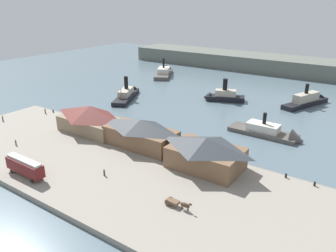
{
  "coord_description": "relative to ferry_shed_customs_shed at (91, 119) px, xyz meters",
  "views": [
    {
      "loc": [
        48.15,
        -70.06,
        36.85
      ],
      "look_at": [
        -2.82,
        4.59,
        2.0
      ],
      "focal_mm": 35.16,
      "sensor_mm": 36.0,
      "label": 1
    }
  ],
  "objects": [
    {
      "name": "ground_plane",
      "position": [
        19.8,
        9.62,
        -5.11
      ],
      "size": [
        320.0,
        320.0,
        0.0
      ],
      "primitive_type": "plane",
      "color": "slate"
    },
    {
      "name": "quay_promenade",
      "position": [
        19.8,
        -12.38,
        -4.51
      ],
      "size": [
        110.0,
        36.0,
        1.2
      ],
      "primitive_type": "cube",
      "color": "gray",
      "rests_on": "ground"
    },
    {
      "name": "seawall_edge",
      "position": [
        19.8,
        6.02,
        -4.61
      ],
      "size": [
        110.0,
        0.8,
        1.0
      ],
      "primitive_type": "cube",
      "color": "slate",
      "rests_on": "ground"
    },
    {
      "name": "ferry_shed_customs_shed",
      "position": [
        0.0,
        0.0,
        0.0
      ],
      "size": [
        19.19,
        10.03,
        7.68
      ],
      "color": "#847056",
      "rests_on": "quay_promenade"
    },
    {
      "name": "ferry_shed_central_terminal",
      "position": [
        17.98,
        0.21,
        -0.27
      ],
      "size": [
        19.55,
        9.06,
        7.15
      ],
      "color": "brown",
      "rests_on": "quay_promenade"
    },
    {
      "name": "ferry_shed_east_terminal",
      "position": [
        37.49,
        -0.83,
        -0.23
      ],
      "size": [
        16.36,
        10.96,
        7.24
      ],
      "color": "brown",
      "rests_on": "quay_promenade"
    },
    {
      "name": "street_tram",
      "position": [
        7.42,
        -26.14,
        -1.51
      ],
      "size": [
        10.58,
        2.49,
        4.07
      ],
      "color": "maroon",
      "rests_on": "quay_promenade"
    },
    {
      "name": "horse_cart",
      "position": [
        40.7,
        -17.38,
        -2.97
      ],
      "size": [
        5.46,
        1.43,
        1.87
      ],
      "color": "brown",
      "rests_on": "quay_promenade"
    },
    {
      "name": "pedestrian_walking_west",
      "position": [
        -9.24,
        -18.02,
        -3.19
      ],
      "size": [
        0.39,
        0.39,
        1.57
      ],
      "color": "#6B5B4C",
      "rests_on": "quay_promenade"
    },
    {
      "name": "pedestrian_near_east_shed",
      "position": [
        -24.74,
        2.46,
        -3.09
      ],
      "size": [
        0.44,
        0.44,
        1.78
      ],
      "color": "#6B5B4C",
      "rests_on": "quay_promenade"
    },
    {
      "name": "pedestrian_near_cart",
      "position": [
        -29.49,
        -9.68,
        -3.11
      ],
      "size": [
        0.43,
        0.43,
        1.75
      ],
      "color": "#6B5B4C",
      "rests_on": "quay_promenade"
    },
    {
      "name": "pedestrian_near_west_shed",
      "position": [
        21.26,
        -16.51,
        -3.19
      ],
      "size": [
        0.39,
        0.39,
        1.57
      ],
      "color": "#4C3D33",
      "rests_on": "quay_promenade"
    },
    {
      "name": "mooring_post_center_east",
      "position": [
        -16.18,
        4.6,
        -3.46
      ],
      "size": [
        0.44,
        0.44,
        0.9
      ],
      "primitive_type": "cylinder",
      "color": "black",
      "rests_on": "quay_promenade"
    },
    {
      "name": "mooring_post_center_west",
      "position": [
        59.81,
        4.68,
        -3.46
      ],
      "size": [
        0.44,
        0.44,
        0.9
      ],
      "primitive_type": "cylinder",
      "color": "black",
      "rests_on": "quay_promenade"
    },
    {
      "name": "mooring_post_west",
      "position": [
        54.0,
        4.77,
        -3.46
      ],
      "size": [
        0.44,
        0.44,
        0.9
      ],
      "primitive_type": "cylinder",
      "color": "black",
      "rests_on": "quay_promenade"
    },
    {
      "name": "mooring_post_east",
      "position": [
        -23.46,
        4.62,
        -3.46
      ],
      "size": [
        0.44,
        0.44,
        0.9
      ],
      "primitive_type": "cylinder",
      "color": "black",
      "rests_on": "quay_promenade"
    },
    {
      "name": "ferry_outer_harbor",
      "position": [
        44.96,
        66.3,
        -3.36
      ],
      "size": [
        12.99,
        24.14,
        9.49
      ],
      "color": "black",
      "rests_on": "ground"
    },
    {
      "name": "ferry_near_quay",
      "position": [
        -29.47,
        78.94,
        -3.65
      ],
      "size": [
        16.82,
        24.48,
        11.36
      ],
      "color": "#514C47",
      "rests_on": "ground"
    },
    {
      "name": "ferry_moored_west",
      "position": [
        15.73,
        53.13,
        -3.33
      ],
      "size": [
        16.41,
        10.43,
        9.94
      ],
      "color": "black",
      "rests_on": "ground"
    },
    {
      "name": "ferry_departing_north",
      "position": [
        -17.61,
        36.21,
        -3.63
      ],
      "size": [
        14.96,
        23.93,
        10.45
      ],
      "color": "black",
      "rests_on": "ground"
    },
    {
      "name": "ferry_approaching_west",
      "position": [
        43.81,
        28.19,
        -4.0
      ],
      "size": [
        21.49,
        6.58,
        8.88
      ],
      "color": "#514C47",
      "rests_on": "ground"
    },
    {
      "name": "far_headland",
      "position": [
        19.8,
        119.62,
        -1.11
      ],
      "size": [
        180.0,
        24.0,
        8.0
      ],
      "primitive_type": "cube",
      "color": "#60665B",
      "rests_on": "ground"
    }
  ]
}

